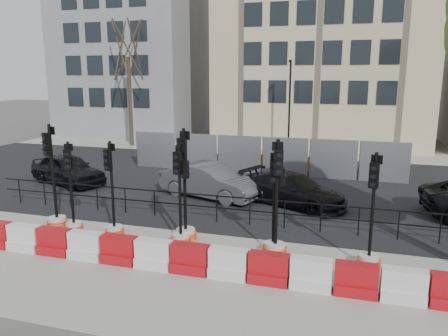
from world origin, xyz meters
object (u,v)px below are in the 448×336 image
(traffic_signal_h, at_px, (370,246))
(car_a, at_px, (68,169))
(traffic_signal_d, at_px, (181,222))
(car_c, at_px, (293,190))
(traffic_signal_a, at_px, (56,209))

(traffic_signal_h, distance_m, car_a, 14.64)
(traffic_signal_d, height_order, car_c, traffic_signal_d)
(car_a, bearing_deg, traffic_signal_h, -91.38)
(traffic_signal_d, distance_m, traffic_signal_h, 5.46)
(traffic_signal_d, relative_size, car_a, 0.70)
(traffic_signal_h, distance_m, car_c, 5.94)
(car_a, bearing_deg, traffic_signal_d, -103.48)
(traffic_signal_d, bearing_deg, traffic_signal_h, 5.22)
(traffic_signal_d, bearing_deg, car_c, 68.36)
(traffic_signal_a, bearing_deg, traffic_signal_d, 13.40)
(traffic_signal_a, distance_m, traffic_signal_d, 4.57)
(traffic_signal_h, xyz_separation_m, car_c, (-2.75, 5.26, -0.02))
(traffic_signal_d, relative_size, car_c, 0.67)
(traffic_signal_a, height_order, car_a, traffic_signal_a)
(traffic_signal_h, bearing_deg, traffic_signal_a, -165.16)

